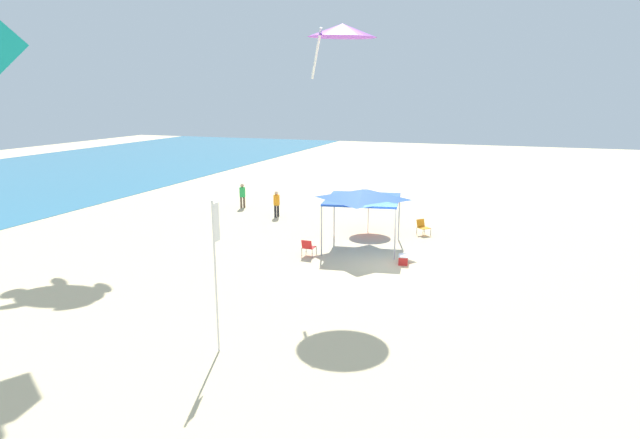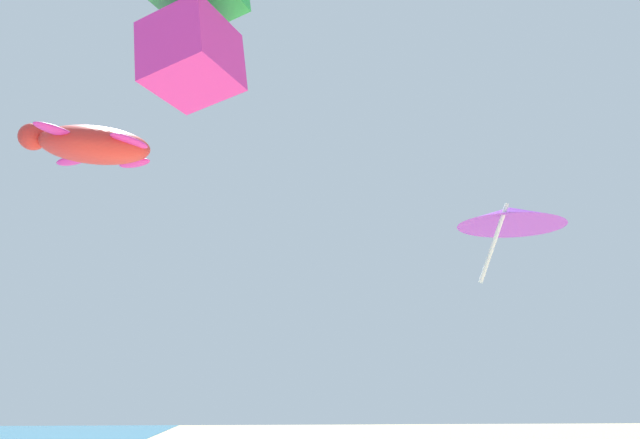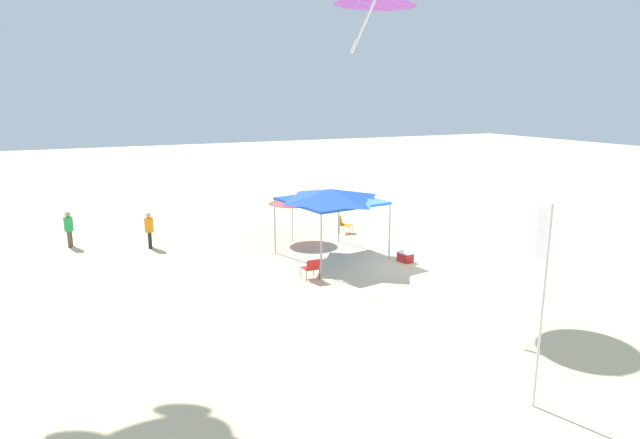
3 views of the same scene
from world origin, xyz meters
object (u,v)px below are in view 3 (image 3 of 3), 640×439
object	(u,v)px
beach_umbrella	(292,199)
person_watching_sky	(69,226)
cooler_box	(405,257)
person_near_umbrella	(149,227)
folding_chair_right_of_tent	(344,223)
folding_chair_near_cooler	(311,267)
canopy_tent	(331,196)
banner_flag	(542,289)

from	to	relation	value
beach_umbrella	person_watching_sky	size ratio (longest dim) A/B	1.37
cooler_box	person_near_umbrella	bearing A→B (deg)	53.97
beach_umbrella	folding_chair_right_of_tent	size ratio (longest dim) A/B	2.72
folding_chair_right_of_tent	folding_chair_near_cooler	size ratio (longest dim) A/B	1.00
beach_umbrella	person_near_umbrella	distance (m)	6.50
person_near_umbrella	folding_chair_near_cooler	bearing A→B (deg)	-134.52
folding_chair_right_of_tent	person_watching_sky	distance (m)	12.66
canopy_tent	folding_chair_near_cooler	size ratio (longest dim) A/B	4.98
folding_chair_near_cooler	banner_flag	bearing A→B (deg)	96.92
beach_umbrella	person_near_umbrella	size ratio (longest dim) A/B	1.38
cooler_box	folding_chair_near_cooler	bearing A→B (deg)	94.59
person_near_umbrella	person_watching_sky	distance (m)	3.64
canopy_tent	banner_flag	distance (m)	11.97
beach_umbrella	folding_chair_near_cooler	size ratio (longest dim) A/B	2.72
folding_chair_right_of_tent	person_near_umbrella	distance (m)	9.18
beach_umbrella	person_near_umbrella	bearing A→B (deg)	75.13
cooler_box	folding_chair_right_of_tent	bearing A→B (deg)	0.23
banner_flag	person_near_umbrella	bearing A→B (deg)	18.76
cooler_box	person_near_umbrella	distance (m)	11.28
folding_chair_right_of_tent	person_watching_sky	size ratio (longest dim) A/B	0.50
person_watching_sky	folding_chair_near_cooler	bearing A→B (deg)	56.80
folding_chair_near_cooler	person_watching_sky	size ratio (longest dim) A/B	0.50
canopy_tent	person_near_umbrella	bearing A→B (deg)	55.01
person_watching_sky	beach_umbrella	bearing A→B (deg)	84.76
cooler_box	person_watching_sky	size ratio (longest dim) A/B	0.42
cooler_box	person_near_umbrella	xyz separation A→B (m)	(6.62, 9.10, 0.75)
folding_chair_right_of_tent	folding_chair_near_cooler	xyz separation A→B (m)	(-5.71, 4.35, 0.00)
canopy_tent	person_watching_sky	distance (m)	11.88
cooler_box	person_watching_sky	world-z (taller)	person_watching_sky
folding_chair_right_of_tent	banner_flag	distance (m)	15.87
folding_chair_right_of_tent	banner_flag	size ratio (longest dim) A/B	0.18
folding_chair_near_cooler	person_near_umbrella	distance (m)	8.44
cooler_box	banner_flag	size ratio (longest dim) A/B	0.15
canopy_tent	person_watching_sky	xyz separation A→B (m)	(6.37, 9.89, -1.66)
folding_chair_right_of_tent	banner_flag	world-z (taller)	banner_flag
beach_umbrella	person_watching_sky	distance (m)	10.04
banner_flag	person_watching_sky	xyz separation A→B (m)	(18.29, 8.85, -1.73)
folding_chair_right_of_tent	canopy_tent	bearing A→B (deg)	-173.26
canopy_tent	cooler_box	bearing A→B (deg)	-128.77
canopy_tent	banner_flag	size ratio (longest dim) A/B	0.91
cooler_box	banner_flag	bearing A→B (deg)	160.84
folding_chair_near_cooler	person_watching_sky	bearing A→B (deg)	-45.96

